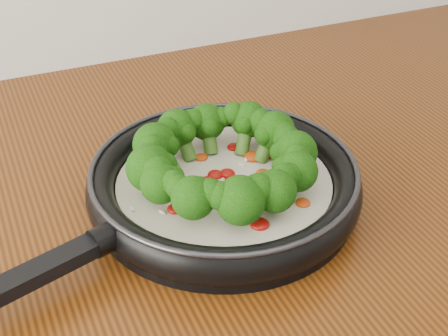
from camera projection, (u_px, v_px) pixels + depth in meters
name	position (u px, v px, depth m)	size (l,w,h in m)	color
skillet	(222.00, 179.00, 0.75)	(0.51, 0.39, 0.09)	black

